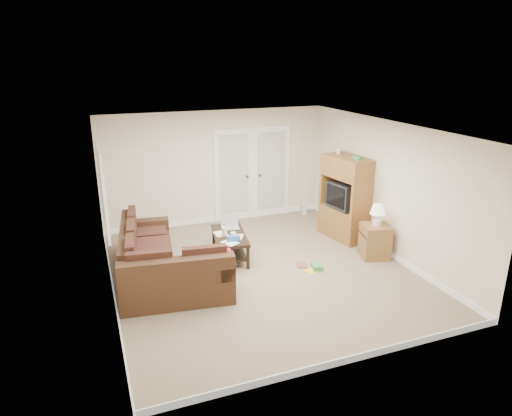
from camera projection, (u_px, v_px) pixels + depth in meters
name	position (u px, v px, depth m)	size (l,w,h in m)	color
floor	(261.00, 271.00, 8.02)	(5.50, 5.50, 0.00)	gray
ceiling	(262.00, 129.00, 7.22)	(5.00, 5.50, 0.02)	silver
wall_left	(105.00, 222.00, 6.78)	(0.02, 5.50, 2.50)	white
wall_right	(387.00, 189.00, 8.46)	(0.02, 5.50, 2.50)	white
wall_back	(216.00, 168.00, 10.06)	(5.00, 0.02, 2.50)	white
wall_front	(350.00, 273.00, 5.18)	(5.00, 0.02, 2.50)	white
baseboards	(261.00, 268.00, 8.00)	(5.00, 5.50, 0.10)	silver
french_doors	(253.00, 174.00, 10.38)	(1.80, 0.05, 2.13)	silver
window_left	(102.00, 185.00, 7.59)	(0.05, 1.92, 1.42)	silver
sectional_sofa	(159.00, 265.00, 7.53)	(1.83, 2.80, 0.81)	#462C1A
coffee_table	(230.00, 245.00, 8.49)	(0.76, 1.23, 0.78)	black
tv_armoire	(346.00, 197.00, 9.27)	(0.73, 1.14, 1.83)	#92602D
side_cabinet	(375.00, 238.00, 8.47)	(0.60, 0.60, 1.03)	olive
space_heater	(304.00, 208.00, 10.83)	(0.12, 0.10, 0.29)	silver
floor_magazine	(313.00, 270.00, 8.04)	(0.27, 0.22, 0.01)	yellow
floor_greenbox	(317.00, 267.00, 8.07)	(0.17, 0.22, 0.09)	#3F8C4A
floor_book	(297.00, 265.00, 8.22)	(0.17, 0.23, 0.02)	brown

